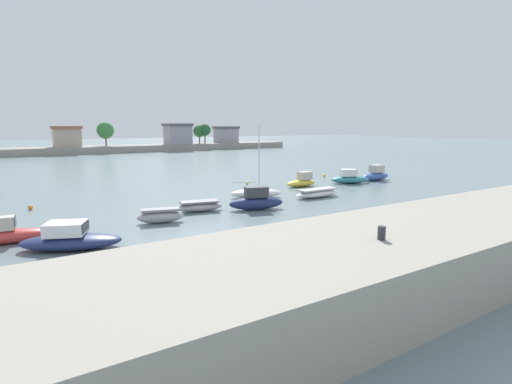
{
  "coord_description": "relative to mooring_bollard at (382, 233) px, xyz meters",
  "views": [
    {
      "loc": [
        -10.66,
        -20.41,
        6.95
      ],
      "look_at": [
        9.93,
        11.51,
        0.61
      ],
      "focal_mm": 28.11,
      "sensor_mm": 36.0,
      "label": 1
    }
  ],
  "objects": [
    {
      "name": "moored_boat_5",
      "position": [
        8.65,
        22.32,
        -2.41
      ],
      "size": [
        5.26,
        3.55,
        6.88
      ],
      "rotation": [
        0.0,
        0.0,
        -0.41
      ],
      "color": "white",
      "rests_on": "ground"
    },
    {
      "name": "moored_boat_9",
      "position": [
        28.3,
        24.51,
        -2.16
      ],
      "size": [
        4.53,
        1.75,
        1.96
      ],
      "rotation": [
        0.0,
        0.0,
        0.02
      ],
      "color": "#3856A8",
      "rests_on": "ground"
    },
    {
      "name": "moored_boat_3",
      "position": [
        1.37,
        19.59,
        -2.46
      ],
      "size": [
        4.06,
        2.2,
        0.86
      ],
      "rotation": [
        0.0,
        0.0,
        -0.21
      ],
      "color": "#9E9EA3",
      "rests_on": "ground"
    },
    {
      "name": "moored_boat_1",
      "position": [
        -9.1,
        14.25,
        -2.29
      ],
      "size": [
        5.96,
        4.24,
        1.57
      ],
      "rotation": [
        0.0,
        0.0,
        -0.42
      ],
      "color": "navy",
      "rests_on": "ground"
    },
    {
      "name": "mooring_buoy_1",
      "position": [
        25.01,
        30.55,
        -2.67
      ],
      "size": [
        0.39,
        0.39,
        0.39
      ],
      "primitive_type": "sphere",
      "color": "yellow",
      "rests_on": "ground"
    },
    {
      "name": "seawall_embankment",
      "position": [
        -1.47,
        0.8,
        -1.57
      ],
      "size": [
        63.38,
        7.26,
        2.61
      ],
      "primitive_type": "cube",
      "color": "#9E998C",
      "rests_on": "ground"
    },
    {
      "name": "moored_boat_0",
      "position": [
        -12.13,
        17.56,
        -2.31
      ],
      "size": [
        4.88,
        2.08,
        1.62
      ],
      "rotation": [
        0.0,
        0.0,
        -0.14
      ],
      "color": "#C63833",
      "rests_on": "ground"
    },
    {
      "name": "moored_boat_2",
      "position": [
        -2.64,
        17.51,
        -2.38
      ],
      "size": [
        3.5,
        1.97,
        1.03
      ],
      "rotation": [
        0.0,
        0.0,
        -0.27
      ],
      "color": "#9E9EA3",
      "rests_on": "ground"
    },
    {
      "name": "moored_boat_8",
      "position": [
        23.46,
        24.34,
        -2.24
      ],
      "size": [
        4.96,
        3.65,
        1.72
      ],
      "rotation": [
        0.0,
        0.0,
        -0.47
      ],
      "color": "teal",
      "rests_on": "ground"
    },
    {
      "name": "distant_shoreline",
      "position": [
        -2.0,
        97.76,
        -0.48
      ],
      "size": [
        131.66,
        9.52,
        8.29
      ],
      "color": "gray",
      "rests_on": "ground"
    },
    {
      "name": "moored_boat_7",
      "position": [
        17.03,
        25.55,
        -2.27
      ],
      "size": [
        3.95,
        1.54,
        1.68
      ],
      "rotation": [
        0.0,
        0.0,
        -0.01
      ],
      "color": "yellow",
      "rests_on": "ground"
    },
    {
      "name": "mooring_buoy_0",
      "position": [
        12.5,
        30.23,
        -2.7
      ],
      "size": [
        0.35,
        0.35,
        0.35
      ],
      "primitive_type": "sphere",
      "color": "yellow",
      "rests_on": "ground"
    },
    {
      "name": "mooring_buoy_2",
      "position": [
        -10.24,
        27.74,
        -2.67
      ],
      "size": [
        0.4,
        0.4,
        0.4
      ],
      "primitive_type": "sphere",
      "color": "orange",
      "rests_on": "ground"
    },
    {
      "name": "mooring_bollard",
      "position": [
        0.0,
        0.0,
        0.0
      ],
      "size": [
        0.31,
        0.31,
        0.52
      ],
      "primitive_type": "cylinder",
      "color": "#2D2D33",
      "rests_on": "seawall_embankment"
    },
    {
      "name": "moored_boat_4",
      "position": [
        5.65,
        17.62,
        -2.14
      ],
      "size": [
        4.82,
        2.73,
        1.93
      ],
      "rotation": [
        0.0,
        0.0,
        -0.3
      ],
      "color": "navy",
      "rests_on": "ground"
    },
    {
      "name": "ground_plane",
      "position": [
        -1.47,
        10.51,
        -2.87
      ],
      "size": [
        400.0,
        400.0,
        0.0
      ],
      "primitive_type": "plane",
      "color": "slate"
    },
    {
      "name": "moored_boat_6",
      "position": [
        13.82,
        19.28,
        -2.47
      ],
      "size": [
        5.16,
        1.59,
        0.84
      ],
      "rotation": [
        0.0,
        0.0,
        -0.0
      ],
      "color": "white",
      "rests_on": "ground"
    }
  ]
}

